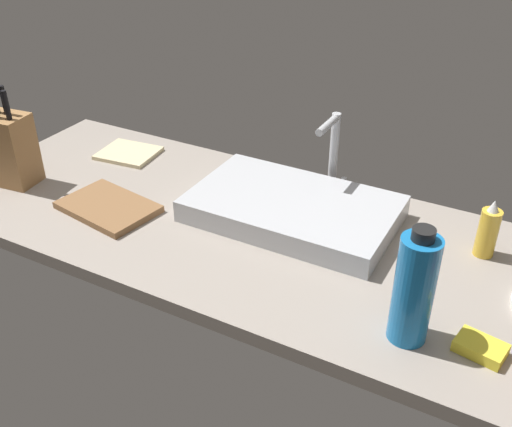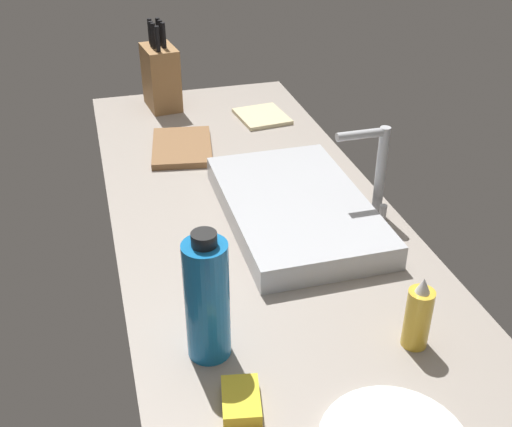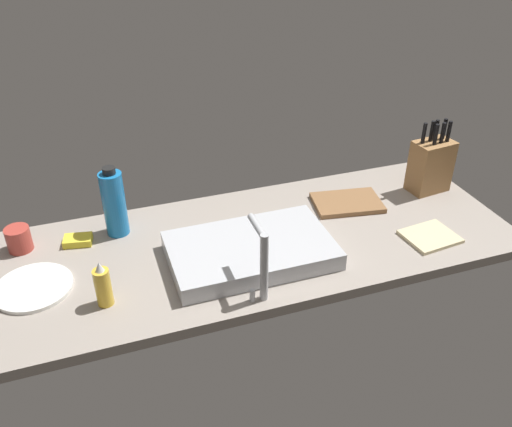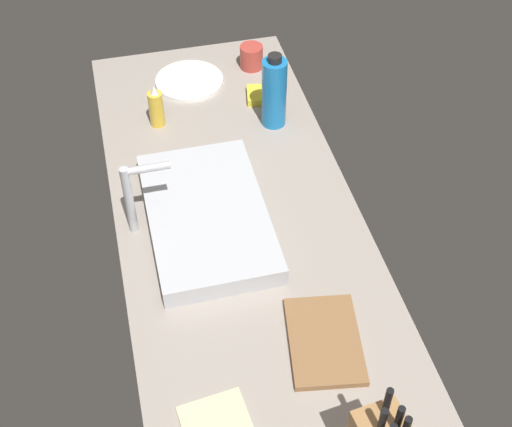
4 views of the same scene
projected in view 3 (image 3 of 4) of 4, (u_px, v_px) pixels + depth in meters
countertop_slab at (251, 246)px, 180.70cm from camera, size 177.23×66.41×3.50cm
sink_basin at (251, 250)px, 170.53cm from camera, size 51.15×31.20×5.72cm
faucet at (262, 259)px, 149.84cm from camera, size 5.50×12.72×22.03cm
knife_block at (431, 165)px, 203.82cm from camera, size 15.74×11.20×27.77cm
cutting_board at (347, 203)px, 199.11cm from camera, size 26.77×20.25×1.80cm
soap_bottle at (103, 286)px, 150.48cm from camera, size 4.64×4.64×14.45cm
water_bottle at (114, 203)px, 178.11cm from camera, size 7.60×7.60×24.70cm
dinner_plate at (33, 287)px, 158.79cm from camera, size 22.68×22.68×1.20cm
dish_towel at (430, 237)px, 181.04cm from camera, size 18.28×16.10×1.20cm
coffee_mug at (19, 239)px, 173.79cm from camera, size 7.81×7.81×8.06cm
dish_sponge at (78, 240)px, 178.13cm from camera, size 9.96×7.57×2.40cm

